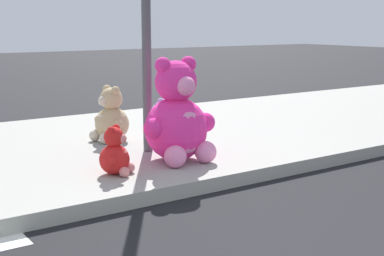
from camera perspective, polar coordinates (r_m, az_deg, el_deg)
name	(u,v)px	position (r m, az deg, el deg)	size (l,w,h in m)	color
sidewalk	(45,155)	(7.08, -14.82, -2.72)	(28.00, 4.40, 0.15)	#9E9B93
sign_pole	(146,8)	(6.59, -4.74, 12.17)	(0.56, 0.11, 3.20)	#4C4C51
plush_pink_large	(178,120)	(6.21, -1.48, 0.86)	(0.90, 0.79, 1.17)	#F22D93
plush_tan	(110,119)	(7.34, -8.36, 0.92)	(0.50, 0.56, 0.73)	tan
plush_red	(116,155)	(5.73, -7.83, -2.74)	(0.36, 0.37, 0.51)	red
plush_lavender	(162,124)	(7.26, -3.07, 0.44)	(0.40, 0.42, 0.58)	#B28CD8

